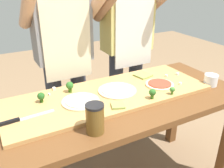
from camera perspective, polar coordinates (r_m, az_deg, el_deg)
The scene contains 21 objects.
prep_table at distance 1.59m, azimuth 2.00°, elevation -7.19°, with size 1.60×0.69×0.77m.
cutting_board at distance 1.57m, azimuth -0.77°, elevation -2.49°, with size 1.31×0.48×0.02m, color tan.
chefs_knife at distance 1.37m, azimuth -20.82°, elevation -7.73°, with size 0.30×0.04×0.02m.
pizza_whole_white_garlic at distance 1.58m, azimuth 1.23°, elevation -1.45°, with size 0.25×0.25×0.02m.
pizza_whole_tomato_red at distance 1.70m, azimuth 10.98°, elevation -0.04°, with size 0.19×0.19×0.02m.
pizza_whole_cheese_artichoke at distance 1.47m, azimuth -7.28°, elevation -3.96°, with size 0.22×0.22×0.02m.
pizza_slice_near_right at distance 1.41m, azimuth 1.37°, elevation -5.00°, with size 0.07×0.07×0.01m, color #899E4C.
pizza_slice_far_right at distance 1.83m, azimuth 7.18°, elevation 2.03°, with size 0.11×0.11×0.01m, color #899E4C.
broccoli_floret_front_right at distance 1.58m, azimuth -9.76°, elevation -0.44°, with size 0.05×0.05×0.07m.
broccoli_floret_back_mid at distance 1.50m, azimuth 9.35°, elevation -2.03°, with size 0.04×0.04×0.06m.
broccoli_floret_center_right at distance 1.58m, azimuth 13.79°, elevation -1.32°, with size 0.03×0.03×0.05m.
broccoli_floret_front_left at distance 1.50m, azimuth -16.11°, elevation -2.81°, with size 0.04×0.04×0.06m.
cheese_crumble_a at distance 1.85m, azimuth 12.47°, elevation 1.88°, with size 0.02×0.02×0.02m, color silver.
cheese_crumble_b at distance 1.64m, azimuth -13.28°, elevation -1.07°, with size 0.02×0.02×0.02m, color silver.
cheese_crumble_c at distance 1.74m, azimuth 15.54°, elevation 0.13°, with size 0.01×0.01×0.01m, color white.
cheese_crumble_d at distance 1.58m, azimuth -14.36°, elevation -2.32°, with size 0.01×0.01×0.01m, color silver.
cheese_crumble_e at distance 1.90m, azimuth 14.94°, elevation 2.26°, with size 0.02×0.02×0.02m, color white.
flour_cup at distance 1.84m, azimuth 21.90°, elevation 0.74°, with size 0.09×0.09×0.08m.
sauce_jar at distance 1.21m, azimuth -3.96°, elevation -7.99°, with size 0.09×0.09×0.15m.
cook_left at distance 1.84m, azimuth -11.19°, elevation 8.37°, with size 0.54×0.39×1.67m.
cook_right at distance 2.06m, azimuth 3.62°, elevation 10.53°, with size 0.54×0.39×1.67m.
Camera 1 is at (-0.69, -1.16, 1.50)m, focal length 39.46 mm.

